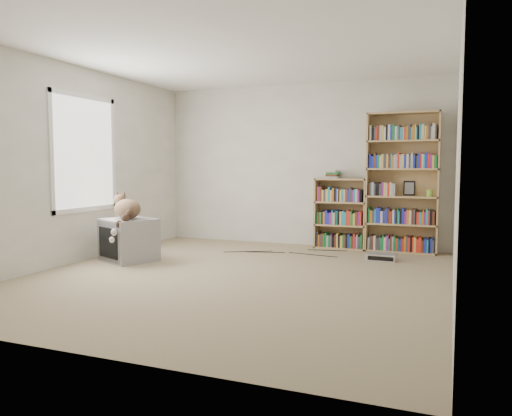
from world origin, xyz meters
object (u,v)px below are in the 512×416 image
at_px(bookcase_tall, 402,187).
at_px(dvd_player, 381,257).
at_px(cat, 125,212).
at_px(crt_tv, 129,240).
at_px(bookcase_short, 341,216).

bearing_deg(bookcase_tall, dvd_player, -102.96).
xyz_separation_m(cat, bookcase_tall, (3.25, 2.06, 0.29)).
xyz_separation_m(cat, dvd_player, (3.07, 1.29, -0.60)).
bearing_deg(cat, crt_tv, 109.25).
bearing_deg(bookcase_short, cat, -139.11).
relative_size(crt_tv, bookcase_short, 0.77).
distance_m(crt_tv, bookcase_tall, 3.86).
bearing_deg(bookcase_short, bookcase_tall, 0.15).
relative_size(cat, dvd_player, 1.97).
xyz_separation_m(bookcase_tall, dvd_player, (-0.18, -0.76, -0.90)).
bearing_deg(bookcase_tall, bookcase_short, -179.85).
height_order(crt_tv, dvd_player, crt_tv).
relative_size(bookcase_tall, dvd_player, 5.22).
relative_size(crt_tv, dvd_player, 2.13).
distance_m(cat, bookcase_short, 3.14).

